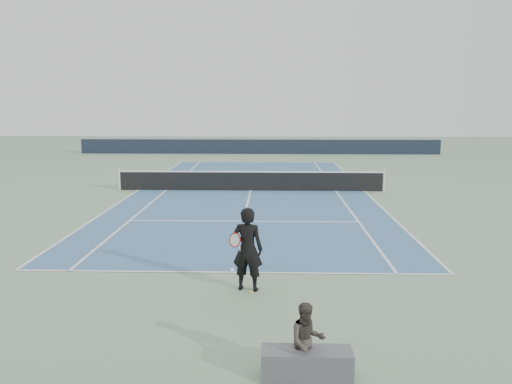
{
  "coord_description": "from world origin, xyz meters",
  "views": [
    {
      "loc": [
        0.96,
        -23.78,
        4.18
      ],
      "look_at": [
        0.45,
        -6.5,
        1.1
      ],
      "focal_mm": 35.0,
      "sensor_mm": 36.0,
      "label": 1
    }
  ],
  "objects_px": {
    "tennis_player": "(247,249)",
    "spectator_bench": "(307,352)",
    "tennis_net": "(251,180)",
    "tennis_ball": "(251,292)"
  },
  "relations": [
    {
      "from": "tennis_net",
      "to": "tennis_ball",
      "type": "xyz_separation_m",
      "value": [
        0.54,
        -13.25,
        -0.47
      ]
    },
    {
      "from": "tennis_net",
      "to": "tennis_player",
      "type": "xyz_separation_m",
      "value": [
        0.45,
        -13.01,
        0.46
      ]
    },
    {
      "from": "tennis_player",
      "to": "spectator_bench",
      "type": "bearing_deg",
      "value": -73.5
    },
    {
      "from": "tennis_player",
      "to": "tennis_ball",
      "type": "height_order",
      "value": "tennis_player"
    },
    {
      "from": "tennis_player",
      "to": "spectator_bench",
      "type": "relative_size",
      "value": 1.31
    },
    {
      "from": "tennis_net",
      "to": "spectator_bench",
      "type": "xyz_separation_m",
      "value": [
        1.53,
        -16.66,
        -0.08
      ]
    },
    {
      "from": "tennis_net",
      "to": "tennis_ball",
      "type": "distance_m",
      "value": 13.26
    },
    {
      "from": "tennis_ball",
      "to": "spectator_bench",
      "type": "height_order",
      "value": "spectator_bench"
    },
    {
      "from": "tennis_net",
      "to": "tennis_player",
      "type": "height_order",
      "value": "tennis_player"
    },
    {
      "from": "tennis_player",
      "to": "tennis_net",
      "type": "bearing_deg",
      "value": 91.99
    }
  ]
}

